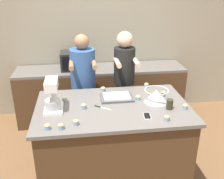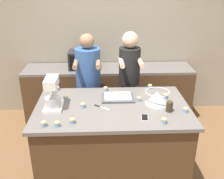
{
  "view_description": "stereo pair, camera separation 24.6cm",
  "coord_description": "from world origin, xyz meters",
  "px_view_note": "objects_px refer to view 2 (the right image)",
  "views": [
    {
      "loc": [
        -0.36,
        -2.65,
        2.31
      ],
      "look_at": [
        0.0,
        0.05,
        1.14
      ],
      "focal_mm": 42.0,
      "sensor_mm": 36.0,
      "label": 1
    },
    {
      "loc": [
        -0.12,
        -2.68,
        2.31
      ],
      "look_at": [
        0.0,
        0.05,
        1.14
      ],
      "focal_mm": 42.0,
      "sensor_mm": 36.0,
      "label": 2
    }
  ],
  "objects_px": {
    "cupcake_0": "(186,110)",
    "cupcake_7": "(164,120)",
    "cell_phone": "(145,118)",
    "cupcake_4": "(72,120)",
    "mixing_bowl": "(157,97)",
    "cupcake_5": "(165,95)",
    "cupcake_6": "(66,97)",
    "drinking_glass": "(169,107)",
    "stand_mixer": "(53,95)",
    "cupcake_9": "(150,86)",
    "person_left": "(89,87)",
    "cupcake_11": "(57,88)",
    "baking_tray": "(118,97)",
    "person_right": "(129,84)",
    "cupcake_2": "(83,105)",
    "cupcake_8": "(57,124)",
    "knife": "(101,107)",
    "cupcake_1": "(139,99)",
    "microwave_oven": "(83,60)",
    "cupcake_10": "(44,124)",
    "cupcake_3": "(106,89)"
  },
  "relations": [
    {
      "from": "cupcake_0",
      "to": "cupcake_7",
      "type": "height_order",
      "value": "same"
    },
    {
      "from": "cell_phone",
      "to": "cupcake_4",
      "type": "bearing_deg",
      "value": -174.51
    },
    {
      "from": "mixing_bowl",
      "to": "cupcake_5",
      "type": "relative_size",
      "value": 4.72
    },
    {
      "from": "cupcake_6",
      "to": "drinking_glass",
      "type": "bearing_deg",
      "value": -16.36
    },
    {
      "from": "cell_phone",
      "to": "cupcake_7",
      "type": "xyz_separation_m",
      "value": [
        0.18,
        -0.11,
        0.03
      ]
    },
    {
      "from": "stand_mixer",
      "to": "cupcake_4",
      "type": "distance_m",
      "value": 0.45
    },
    {
      "from": "mixing_bowl",
      "to": "cupcake_0",
      "type": "bearing_deg",
      "value": -39.43
    },
    {
      "from": "cupcake_5",
      "to": "cupcake_9",
      "type": "bearing_deg",
      "value": 114.68
    },
    {
      "from": "mixing_bowl",
      "to": "stand_mixer",
      "type": "bearing_deg",
      "value": -177.4
    },
    {
      "from": "person_left",
      "to": "cupcake_11",
      "type": "xyz_separation_m",
      "value": [
        -0.39,
        -0.36,
        0.14
      ]
    },
    {
      "from": "stand_mixer",
      "to": "cupcake_0",
      "type": "distance_m",
      "value": 1.47
    },
    {
      "from": "stand_mixer",
      "to": "baking_tray",
      "type": "height_order",
      "value": "stand_mixer"
    },
    {
      "from": "person_right",
      "to": "mixing_bowl",
      "type": "relative_size",
      "value": 5.79
    },
    {
      "from": "cupcake_2",
      "to": "cupcake_8",
      "type": "distance_m",
      "value": 0.46
    },
    {
      "from": "knife",
      "to": "cupcake_1",
      "type": "bearing_deg",
      "value": 17.77
    },
    {
      "from": "person_left",
      "to": "cupcake_4",
      "type": "relative_size",
      "value": 26.98
    },
    {
      "from": "cupcake_5",
      "to": "cupcake_8",
      "type": "xyz_separation_m",
      "value": [
        -1.22,
        -0.62,
        0.0
      ]
    },
    {
      "from": "cupcake_5",
      "to": "person_right",
      "type": "bearing_deg",
      "value": 120.54
    },
    {
      "from": "cupcake_0",
      "to": "cupcake_6",
      "type": "height_order",
      "value": "same"
    },
    {
      "from": "cupcake_0",
      "to": "cupcake_2",
      "type": "height_order",
      "value": "same"
    },
    {
      "from": "cupcake_0",
      "to": "cupcake_11",
      "type": "xyz_separation_m",
      "value": [
        -1.49,
        0.66,
        0.0
      ]
    },
    {
      "from": "cupcake_6",
      "to": "cupcake_11",
      "type": "relative_size",
      "value": 1.0
    },
    {
      "from": "mixing_bowl",
      "to": "cupcake_4",
      "type": "xyz_separation_m",
      "value": [
        -0.94,
        -0.41,
        -0.05
      ]
    },
    {
      "from": "microwave_oven",
      "to": "cupcake_10",
      "type": "height_order",
      "value": "microwave_oven"
    },
    {
      "from": "drinking_glass",
      "to": "knife",
      "type": "distance_m",
      "value": 0.76
    },
    {
      "from": "cupcake_0",
      "to": "stand_mixer",
      "type": "bearing_deg",
      "value": 173.34
    },
    {
      "from": "person_right",
      "to": "microwave_oven",
      "type": "relative_size",
      "value": 3.68
    },
    {
      "from": "cupcake_6",
      "to": "cupcake_9",
      "type": "distance_m",
      "value": 1.11
    },
    {
      "from": "person_left",
      "to": "cupcake_4",
      "type": "bearing_deg",
      "value": -95.26
    },
    {
      "from": "mixing_bowl",
      "to": "cupcake_3",
      "type": "height_order",
      "value": "mixing_bowl"
    },
    {
      "from": "person_right",
      "to": "drinking_glass",
      "type": "bearing_deg",
      "value": -71.16
    },
    {
      "from": "cupcake_6",
      "to": "person_right",
      "type": "bearing_deg",
      "value": 37.96
    },
    {
      "from": "microwave_oven",
      "to": "cupcake_6",
      "type": "bearing_deg",
      "value": -95.52
    },
    {
      "from": "knife",
      "to": "cupcake_2",
      "type": "distance_m",
      "value": 0.2
    },
    {
      "from": "baking_tray",
      "to": "cupcake_8",
      "type": "distance_m",
      "value": 0.89
    },
    {
      "from": "cell_phone",
      "to": "knife",
      "type": "bearing_deg",
      "value": 149.68
    },
    {
      "from": "cupcake_2",
      "to": "cupcake_4",
      "type": "height_order",
      "value": "same"
    },
    {
      "from": "cupcake_0",
      "to": "cupcake_10",
      "type": "distance_m",
      "value": 1.5
    },
    {
      "from": "cupcake_7",
      "to": "cupcake_10",
      "type": "xyz_separation_m",
      "value": [
        -1.2,
        -0.01,
        0.0
      ]
    },
    {
      "from": "drinking_glass",
      "to": "cupcake_9",
      "type": "distance_m",
      "value": 0.65
    },
    {
      "from": "drinking_glass",
      "to": "cupcake_0",
      "type": "height_order",
      "value": "drinking_glass"
    },
    {
      "from": "mixing_bowl",
      "to": "cupcake_8",
      "type": "relative_size",
      "value": 4.72
    },
    {
      "from": "cupcake_6",
      "to": "mixing_bowl",
      "type": "bearing_deg",
      "value": -7.79
    },
    {
      "from": "baking_tray",
      "to": "drinking_glass",
      "type": "distance_m",
      "value": 0.65
    },
    {
      "from": "cupcake_4",
      "to": "cell_phone",
      "type": "bearing_deg",
      "value": 5.49
    },
    {
      "from": "knife",
      "to": "cupcake_1",
      "type": "height_order",
      "value": "cupcake_1"
    },
    {
      "from": "person_left",
      "to": "cupcake_10",
      "type": "bearing_deg",
      "value": -107.14
    },
    {
      "from": "knife",
      "to": "cupcake_0",
      "type": "distance_m",
      "value": 0.93
    },
    {
      "from": "cupcake_1",
      "to": "cupcake_9",
      "type": "distance_m",
      "value": 0.43
    },
    {
      "from": "cupcake_10",
      "to": "drinking_glass",
      "type": "bearing_deg",
      "value": 11.24
    }
  ]
}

